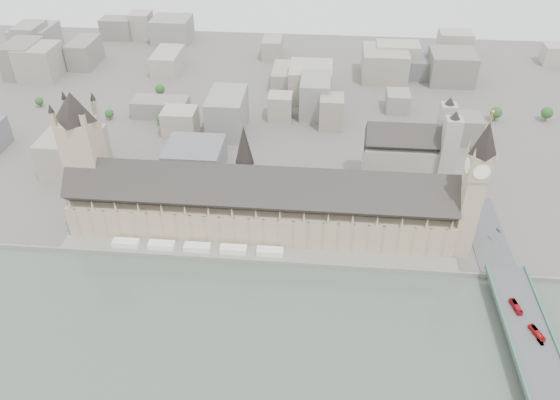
# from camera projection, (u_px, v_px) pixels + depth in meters

# --- Properties ---
(ground) EXTENTS (900.00, 900.00, 0.00)m
(ground) POSITION_uv_depth(u_px,v_px,m) (257.00, 248.00, 377.41)
(ground) COLOR #595651
(ground) RESTS_ON ground
(embankment_wall) EXTENTS (600.00, 1.50, 3.00)m
(embankment_wall) POSITION_uv_depth(u_px,v_px,m) (254.00, 261.00, 364.37)
(embankment_wall) COLOR gray
(embankment_wall) RESTS_ON ground
(river_terrace) EXTENTS (270.00, 15.00, 2.00)m
(river_terrace) POSITION_uv_depth(u_px,v_px,m) (255.00, 254.00, 370.75)
(river_terrace) COLOR gray
(river_terrace) RESTS_ON ground
(terrace_tents) EXTENTS (118.00, 7.00, 4.00)m
(terrace_tents) POSITION_uv_depth(u_px,v_px,m) (197.00, 247.00, 372.36)
(terrace_tents) COLOR white
(terrace_tents) RESTS_ON river_terrace
(palace_of_westminster) EXTENTS (265.00, 40.73, 55.44)m
(palace_of_westminster) POSITION_uv_depth(u_px,v_px,m) (259.00, 205.00, 380.23)
(palace_of_westminster) COLOR tan
(palace_of_westminster) RESTS_ON ground
(elizabeth_tower) EXTENTS (17.00, 17.00, 107.50)m
(elizabeth_tower) POSITION_uv_depth(u_px,v_px,m) (475.00, 182.00, 340.07)
(elizabeth_tower) COLOR tan
(elizabeth_tower) RESTS_ON ground
(victoria_tower) EXTENTS (30.00, 30.00, 100.00)m
(victoria_tower) POSITION_uv_depth(u_px,v_px,m) (84.00, 152.00, 375.48)
(victoria_tower) COLOR tan
(victoria_tower) RESTS_ON ground
(central_tower) EXTENTS (13.00, 13.00, 48.00)m
(central_tower) POSITION_uv_depth(u_px,v_px,m) (245.00, 157.00, 365.66)
(central_tower) COLOR #9A8D6A
(central_tower) RESTS_ON ground
(westminster_bridge) EXTENTS (25.00, 325.00, 10.25)m
(westminster_bridge) POSITION_uv_depth(u_px,v_px,m) (536.00, 365.00, 291.52)
(westminster_bridge) COLOR #474749
(westminster_bridge) RESTS_ON ground
(westminster_abbey) EXTENTS (68.00, 36.00, 64.00)m
(westminster_abbey) POSITION_uv_depth(u_px,v_px,m) (410.00, 155.00, 431.80)
(westminster_abbey) COLOR gray
(westminster_abbey) RESTS_ON ground
(city_skyline_inland) EXTENTS (720.00, 360.00, 38.00)m
(city_skyline_inland) POSITION_uv_depth(u_px,v_px,m) (286.00, 81.00, 565.20)
(city_skyline_inland) COLOR gray
(city_skyline_inland) RESTS_ON ground
(park_trees) EXTENTS (110.00, 30.00, 15.00)m
(park_trees) POSITION_uv_depth(u_px,v_px,m) (253.00, 190.00, 422.49)
(park_trees) COLOR #184017
(park_trees) RESTS_ON ground
(red_bus_north) EXTENTS (5.15, 12.46, 3.38)m
(red_bus_north) POSITION_uv_depth(u_px,v_px,m) (516.00, 307.00, 316.82)
(red_bus_north) COLOR red
(red_bus_north) RESTS_ON westminster_bridge
(red_bus_south) EXTENTS (6.61, 12.15, 3.32)m
(red_bus_south) POSITION_uv_depth(u_px,v_px,m) (537.00, 333.00, 300.84)
(red_bus_south) COLOR red
(red_bus_south) RESTS_ON westminster_bridge
(car_silver) EXTENTS (2.79, 4.93, 1.54)m
(car_silver) POSITION_uv_depth(u_px,v_px,m) (541.00, 342.00, 296.97)
(car_silver) COLOR gray
(car_silver) RESTS_ON westminster_bridge
(car_approach) EXTENTS (3.21, 4.69, 1.26)m
(car_approach) POSITION_uv_depth(u_px,v_px,m) (499.00, 231.00, 376.09)
(car_approach) COLOR gray
(car_approach) RESTS_ON westminster_bridge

